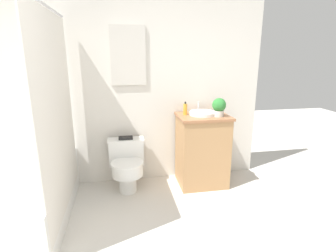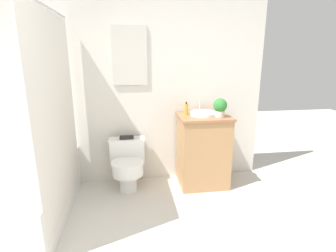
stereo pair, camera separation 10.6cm
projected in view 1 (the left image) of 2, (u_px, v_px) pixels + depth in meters
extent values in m
cube|color=silver|center=(124.00, 83.00, 3.14)|extent=(3.44, 0.05, 2.50)
cube|color=beige|center=(128.00, 56.00, 3.03)|extent=(0.41, 0.02, 0.68)
cube|color=silver|center=(128.00, 56.00, 3.03)|extent=(0.38, 0.01, 0.65)
cube|color=white|center=(34.00, 199.00, 2.52)|extent=(0.61, 1.47, 0.48)
cube|color=silver|center=(57.00, 116.00, 2.36)|extent=(0.01, 1.35, 1.80)
cylinder|color=#B7B7BC|center=(45.00, 5.00, 2.12)|extent=(0.02, 1.35, 0.02)
cylinder|color=white|center=(128.00, 182.00, 3.11)|extent=(0.20, 0.20, 0.23)
cylinder|color=white|center=(127.00, 169.00, 3.02)|extent=(0.36, 0.36, 0.14)
cylinder|color=white|center=(127.00, 163.00, 3.00)|extent=(0.37, 0.37, 0.02)
cube|color=white|center=(126.00, 152.00, 3.20)|extent=(0.41, 0.17, 0.31)
cube|color=white|center=(126.00, 140.00, 3.16)|extent=(0.43, 0.18, 0.02)
cube|color=#AD7F51|center=(202.00, 151.00, 3.24)|extent=(0.58, 0.47, 0.86)
cube|color=#9E6642|center=(203.00, 116.00, 3.12)|extent=(0.61, 0.50, 0.03)
cylinder|color=white|center=(203.00, 113.00, 3.13)|extent=(0.33, 0.33, 0.04)
cylinder|color=silver|center=(198.00, 107.00, 3.30)|extent=(0.02, 0.02, 0.13)
cylinder|color=gold|center=(185.00, 109.00, 3.12)|extent=(0.05, 0.05, 0.13)
cylinder|color=black|center=(185.00, 103.00, 3.10)|extent=(0.02, 0.02, 0.02)
cylinder|color=beige|center=(219.00, 113.00, 3.04)|extent=(0.12, 0.12, 0.07)
sphere|color=#2D7A33|center=(219.00, 105.00, 3.02)|extent=(0.16, 0.16, 0.16)
cube|color=black|center=(126.00, 138.00, 3.15)|extent=(0.17, 0.10, 0.02)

